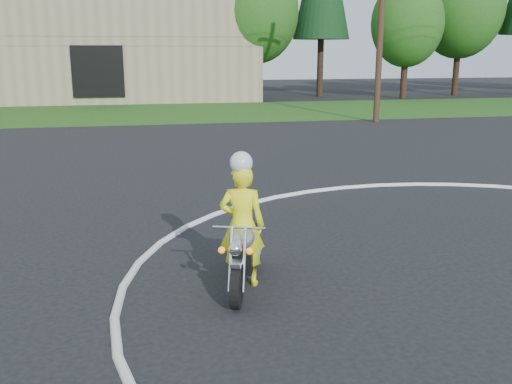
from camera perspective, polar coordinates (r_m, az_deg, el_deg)
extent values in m
cube|color=#1E4714|center=(31.31, -1.02, 8.11)|extent=(120.00, 10.00, 0.02)
cylinder|color=black|center=(7.38, -1.93, -9.38)|extent=(0.29, 0.59, 0.59)
cylinder|color=black|center=(8.64, -0.69, -5.80)|extent=(0.29, 0.59, 0.59)
cube|color=black|center=(8.01, -1.22, -6.67)|extent=(0.42, 0.59, 0.29)
ellipsoid|color=#B3B2B7|center=(7.71, -1.41, -4.60)|extent=(0.52, 0.70, 0.27)
cube|color=black|center=(8.18, -0.97, -3.77)|extent=(0.42, 0.64, 0.10)
cylinder|color=silver|center=(7.33, -2.56, -6.65)|extent=(0.15, 0.35, 0.79)
cylinder|color=white|center=(7.31, -1.18, -6.71)|extent=(0.15, 0.35, 0.79)
cube|color=silver|center=(7.24, -1.97, -7.17)|extent=(0.19, 0.25, 0.05)
cylinder|color=silver|center=(7.36, -1.72, -3.59)|extent=(0.66, 0.24, 0.04)
sphere|color=silver|center=(7.09, -2.08, -5.70)|extent=(0.18, 0.18, 0.18)
sphere|color=orange|center=(7.14, -3.46, -5.81)|extent=(0.09, 0.09, 0.09)
sphere|color=orange|center=(7.10, -0.64, -5.92)|extent=(0.09, 0.09, 0.09)
cylinder|color=white|center=(8.40, 0.19, -6.40)|extent=(0.31, 0.77, 0.08)
imported|color=#FDFF1A|center=(7.91, -1.41, -3.33)|extent=(0.73, 0.58, 1.73)
sphere|color=silver|center=(7.64, -1.49, 2.93)|extent=(0.31, 0.31, 0.31)
cube|color=black|center=(35.66, -15.53, 11.54)|extent=(3.00, 0.16, 3.00)
cylinder|color=#382619|center=(38.43, 0.06, 11.61)|extent=(0.44, 0.44, 3.24)
ellipsoid|color=#1E5116|center=(38.47, 0.07, 17.52)|extent=(5.40, 5.40, 6.48)
cylinder|color=#382619|center=(41.61, 6.43, 12.21)|extent=(0.44, 0.44, 3.96)
cylinder|color=#382619|center=(40.67, 14.57, 11.05)|extent=(0.44, 0.44, 2.88)
ellipsoid|color=#1E5116|center=(40.67, 14.89, 16.00)|extent=(4.80, 4.80, 5.76)
cylinder|color=#382619|center=(44.77, 19.37, 11.41)|extent=(0.44, 0.44, 3.60)
ellipsoid|color=#1E5116|center=(44.85, 19.85, 17.02)|extent=(6.00, 6.00, 7.20)
cylinder|color=#382619|center=(38.86, -6.14, 11.30)|extent=(0.44, 0.44, 2.88)
ellipsoid|color=#1E5116|center=(38.85, -6.28, 16.49)|extent=(4.80, 4.80, 5.76)
cylinder|color=#473321|center=(26.87, 12.45, 17.49)|extent=(0.28, 0.28, 10.00)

